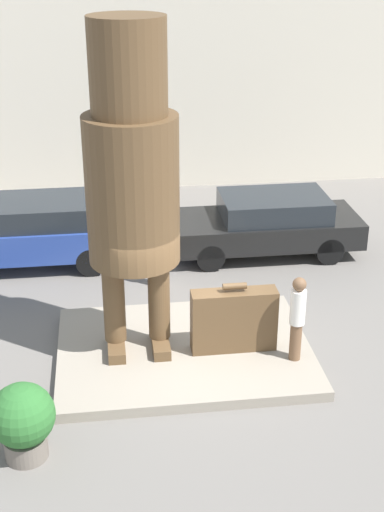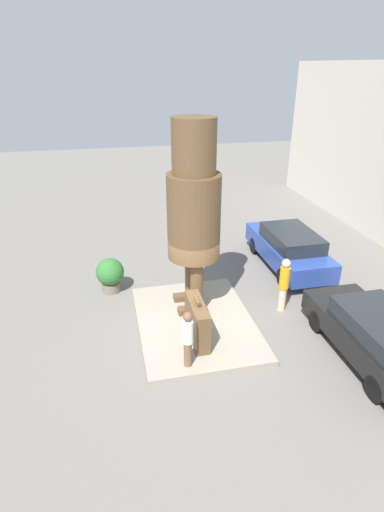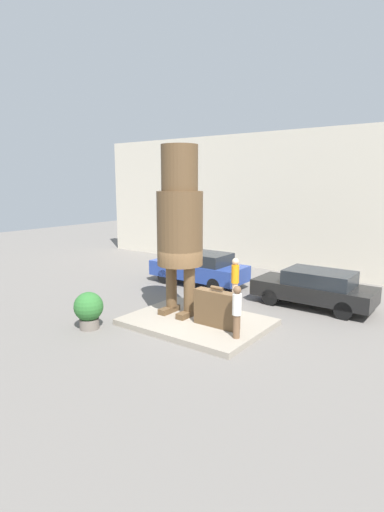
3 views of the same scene
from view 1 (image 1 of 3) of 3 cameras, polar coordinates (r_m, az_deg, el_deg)
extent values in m
plane|color=slate|center=(13.36, -0.62, -7.98)|extent=(60.00, 60.00, 0.00)
cube|color=gray|center=(13.31, -0.62, -7.63)|extent=(4.64, 3.46, 0.19)
cube|color=beige|center=(21.20, -3.93, 15.25)|extent=(28.00, 0.60, 7.45)
cube|color=brown|center=(13.14, -6.07, -7.24)|extent=(0.31, 0.90, 0.20)
cube|color=brown|center=(13.17, -2.53, -7.03)|extent=(0.31, 0.90, 0.20)
cylinder|color=brown|center=(12.81, -6.26, -3.55)|extent=(0.40, 0.40, 1.58)
cylinder|color=brown|center=(12.84, -2.66, -3.34)|extent=(0.40, 0.40, 1.58)
cylinder|color=brown|center=(11.98, -4.78, 5.26)|extent=(1.58, 1.58, 2.54)
cylinder|color=brown|center=(11.47, -5.15, 14.88)|extent=(1.24, 1.24, 1.52)
cube|color=brown|center=(12.95, 3.36, -5.15)|extent=(1.55, 0.39, 1.17)
cylinder|color=brown|center=(12.61, 3.44, -2.43)|extent=(0.43, 0.12, 0.12)
cylinder|color=brown|center=(12.87, 8.28, -6.74)|extent=(0.21, 0.21, 0.73)
cylinder|color=white|center=(12.53, 8.47, -4.06)|extent=(0.28, 0.28, 0.65)
sphere|color=brown|center=(12.32, 8.60, -2.25)|extent=(0.24, 0.24, 0.24)
cube|color=#284293|center=(17.00, -13.02, 1.53)|extent=(4.65, 1.82, 0.71)
cube|color=#1E2328|center=(16.75, -12.43, 3.52)|extent=(2.56, 1.63, 0.52)
cylinder|color=black|center=(16.31, -8.09, -0.47)|extent=(0.67, 0.18, 0.67)
cylinder|color=black|center=(17.80, -8.10, 1.77)|extent=(0.67, 0.18, 0.67)
cube|color=black|center=(17.25, 5.74, 2.19)|extent=(4.57, 1.83, 0.61)
cube|color=#1E2328|center=(17.09, 6.57, 3.99)|extent=(2.51, 1.65, 0.53)
cylinder|color=black|center=(16.37, 1.50, -0.14)|extent=(0.66, 0.18, 0.66)
cylinder|color=black|center=(17.87, 0.69, 2.09)|extent=(0.66, 0.18, 0.66)
cylinder|color=black|center=(17.01, 10.96, 0.39)|extent=(0.66, 0.18, 0.66)
cylinder|color=black|center=(18.45, 9.43, 2.50)|extent=(0.66, 0.18, 0.66)
cylinder|color=#70665B|center=(11.30, -13.12, -14.65)|extent=(0.65, 0.65, 0.35)
sphere|color=#2D6B2D|center=(10.95, -13.42, -12.27)|extent=(0.97, 0.97, 0.97)
cylinder|color=beige|center=(15.70, -2.83, -0.96)|extent=(0.24, 0.24, 0.83)
cylinder|color=orange|center=(15.38, -2.89, 1.66)|extent=(0.31, 0.31, 0.74)
sphere|color=beige|center=(15.18, -2.93, 3.42)|extent=(0.28, 0.28, 0.28)
camera|label=2|loc=(14.28, 47.08, 17.62)|focal=28.00mm
camera|label=3|loc=(9.27, 73.52, -9.09)|focal=28.00mm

